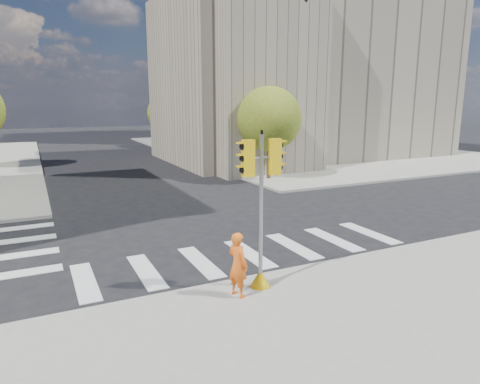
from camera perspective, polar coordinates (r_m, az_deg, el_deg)
name	(u,v)px	position (r m, az deg, el deg)	size (l,w,h in m)	color
ground	(228,237)	(16.69, -1.61, -6.04)	(160.00, 160.00, 0.00)	black
sidewalk_far_right	(295,148)	(48.66, 7.29, 5.87)	(28.00, 40.00, 0.15)	gray
civic_building	(297,78)	(40.27, 7.66, 14.86)	(26.00, 16.00, 19.39)	gray
office_tower	(247,30)	(64.03, 0.90, 20.80)	(20.00, 18.00, 30.00)	#9EA0A3
tree_re_near	(269,119)	(28.23, 3.92, 9.69)	(4.20, 4.20, 6.16)	#382616
tree_re_mid	(203,111)	(39.08, -5.00, 10.74)	(4.60, 4.60, 6.66)	#382616
tree_re_far	(165,113)	(50.48, -9.97, 10.32)	(4.00, 4.00, 5.88)	#382616
lamp_near	(248,110)	(31.97, 1.10, 10.92)	(0.35, 0.18, 8.11)	black
lamp_far	(186,107)	(44.89, -7.21, 11.13)	(0.35, 0.18, 8.11)	black
traffic_signal	(261,223)	(11.49, 2.81, -4.21)	(1.07, 0.56, 4.30)	#DFB20B
photographer	(238,264)	(11.24, -0.28, -9.64)	(0.63, 0.41, 1.73)	orange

